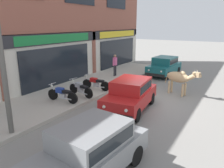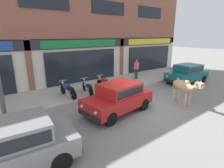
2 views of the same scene
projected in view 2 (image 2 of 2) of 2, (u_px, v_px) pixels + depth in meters
The scene contains 11 objects.
ground_plane at pixel (137, 106), 9.36m from camera, with size 90.00×90.00×0.00m, color gray.
sidewalk at pixel (96, 87), 12.40m from camera, with size 19.00×3.63×0.16m, color #B7AFA3.
shop_building at pixel (80, 22), 12.77m from camera, with size 23.00×1.40×9.53m.
cow at pixel (184, 87), 9.36m from camera, with size 0.95×2.10×1.61m.
car_0 at pixel (11, 145), 4.71m from camera, with size 3.72×1.91×1.46m.
car_1 at pixel (187, 73), 13.65m from camera, with size 3.69×1.80×1.46m.
car_2 at pixel (119, 96), 8.43m from camera, with size 3.74×1.98×1.46m.
motorcycle_0 at pixel (68, 90), 10.21m from camera, with size 0.52×1.81×0.88m.
motorcycle_1 at pixel (88, 87), 10.77m from camera, with size 0.63×1.80×0.88m.
motorcycle_2 at pixel (106, 84), 11.54m from camera, with size 0.52×1.81×0.88m.
pedestrian at pixel (136, 67), 14.18m from camera, with size 0.50×0.32×1.60m.
Camera 2 is at (-6.34, -6.09, 3.68)m, focal length 28.00 mm.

